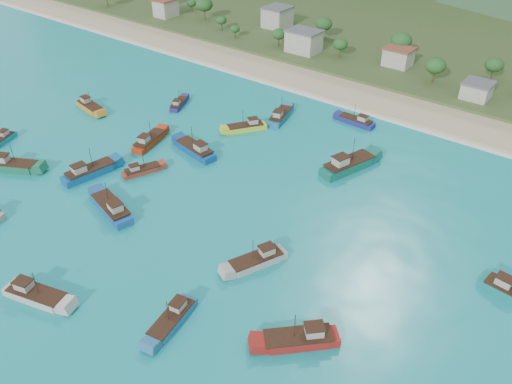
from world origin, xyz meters
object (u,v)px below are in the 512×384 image
Objects in this scene: boat_4 at (142,171)px; boat_6 at (179,104)px; boat_5 at (300,340)px; boat_11 at (1,141)px; boat_2 at (90,172)px; boat_14 at (246,127)px; boat_12 at (90,107)px; boat_16 at (36,295)px; boat_25 at (280,116)px; boat_19 at (257,261)px; boat_29 at (356,122)px; boat_27 at (13,166)px; boat_7 at (150,141)px; boat_3 at (348,165)px; boat_31 at (112,209)px; boat_17 at (172,320)px; boat_15 at (195,150)px.

boat_4 is 1.01× the size of boat_6.
boat_5 reaches higher than boat_11.
boat_14 is (13.74, 37.71, -0.20)m from boat_2.
boat_12 is at bearing -161.31° from boat_6.
boat_5 is 85.24m from boat_6.
boat_16 reaches higher than boat_25.
boat_29 is at bearing -55.42° from boat_19.
boat_5 is 0.94× the size of boat_19.
boat_12 is (1.68, 25.10, 0.17)m from boat_11.
boat_2 reaches higher than boat_25.
boat_27 reaches higher than boat_25.
boat_4 is at bearing -64.93° from boat_7.
boat_12 reaches higher than boat_11.
boat_5 is 1.18× the size of boat_6.
boat_3 is 47.88m from boat_7.
boat_5 reaches higher than boat_19.
boat_25 reaches higher than boat_6.
boat_16 is (-38.08, -18.58, -0.03)m from boat_5.
boat_2 is 1.08× the size of boat_7.
boat_31 is (-31.78, -5.85, 0.17)m from boat_19.
boat_2 is at bearing 150.55° from boat_29.
boat_7 is at bearing -138.63° from boat_3.
boat_7 is at bearing 140.63° from boat_29.
boat_12 is at bearing 7.26° from boat_19.
boat_14 is 10.89m from boat_25.
boat_7 is 1.01× the size of boat_25.
boat_2 is at bearing -32.85° from boat_17.
boat_19 is at bearing -65.39° from boat_31.
boat_27 is at bearing -135.26° from boat_25.
boat_15 is 50.92m from boat_17.
boat_7 reaches higher than boat_12.
boat_3 is 1.31× the size of boat_12.
boat_3 is 49.65m from boat_5.
boat_16 is at bearing 15.00° from boat_17.
boat_27 is at bearing -135.57° from boat_7.
boat_17 is at bearing -13.12° from boat_4.
boat_15 is (-49.85, 30.58, 0.07)m from boat_5.
boat_6 is 0.94× the size of boat_11.
boat_11 is 0.82× the size of boat_25.
boat_5 is at bearing -111.24° from boat_15.
boat_25 is at bearing -153.49° from boat_11.
boat_7 reaches higher than boat_17.
boat_14 is at bearing 2.98° from boat_15.
boat_4 is 0.95× the size of boat_11.
boat_11 is (-29.27, -4.38, -0.32)m from boat_2.
boat_2 is at bearing 91.30° from boat_27.
boat_3 is 1.47× the size of boat_29.
boat_11 is 0.91× the size of boat_17.
boat_2 reaches higher than boat_17.
boat_29 is (-12.04, 57.78, -0.09)m from boat_19.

